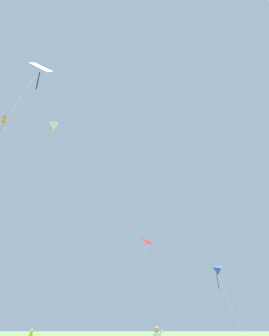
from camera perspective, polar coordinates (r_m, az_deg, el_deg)
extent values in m
cube|color=pink|center=(32.21, -16.59, 17.07)|extent=(1.85, 1.57, 1.76)
cylinder|color=#3F382D|center=(32.21, -16.59, 17.07)|extent=(1.53, 0.20, 0.94)
cylinder|color=black|center=(31.10, -17.05, 14.86)|extent=(0.16, 0.14, 2.02)
cube|color=orange|center=(48.97, -22.41, 8.43)|extent=(0.47, 0.52, 0.54)
cube|color=orange|center=(48.57, -22.57, 7.71)|extent=(0.47, 0.52, 0.54)
cylinder|color=#3F382D|center=(48.77, -22.49, 8.07)|extent=(0.03, 0.03, 1.06)
cylinder|color=red|center=(48.07, -23.01, 6.65)|extent=(0.46, 0.09, 1.95)
cube|color=red|center=(49.52, 2.22, -13.10)|extent=(1.57, 1.73, 1.27)
cylinder|color=#3F382D|center=(49.52, 2.22, -13.10)|extent=(1.38, 0.60, 0.52)
cylinder|color=silver|center=(49.09, 2.02, -14.73)|extent=(0.49, 0.32, 1.77)
cylinder|color=silver|center=(44.23, 3.93, -20.32)|extent=(2.28, 8.33, 13.31)
cone|color=blue|center=(47.00, 14.54, -17.24)|extent=(1.62, 1.41, 1.62)
cylinder|color=black|center=(46.79, 14.81, -19.13)|extent=(0.13, 0.07, 2.10)
cylinder|color=silver|center=(41.70, 16.75, -22.10)|extent=(0.11, 9.92, 8.76)
cone|color=white|center=(40.18, -14.64, 7.74)|extent=(1.69, 1.58, 1.43)
cylinder|color=yellow|center=(39.43, -15.06, 6.28)|extent=(0.32, 0.30, 1.66)
cylinder|color=silver|center=(31.31, -17.74, -6.44)|extent=(1.47, 7.69, 23.76)
cylinder|color=yellow|center=(19.30, -18.18, -26.95)|extent=(0.11, 0.26, 0.53)
sphere|color=tan|center=(19.18, -18.13, -26.22)|extent=(0.21, 0.21, 0.21)
cylinder|color=white|center=(15.38, 4.60, -28.03)|extent=(0.28, 0.11, 0.57)
cylinder|color=white|center=(15.40, 3.54, -28.06)|extent=(0.28, 0.11, 0.57)
sphere|color=tan|center=(15.39, 4.03, -27.07)|extent=(0.22, 0.22, 0.22)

